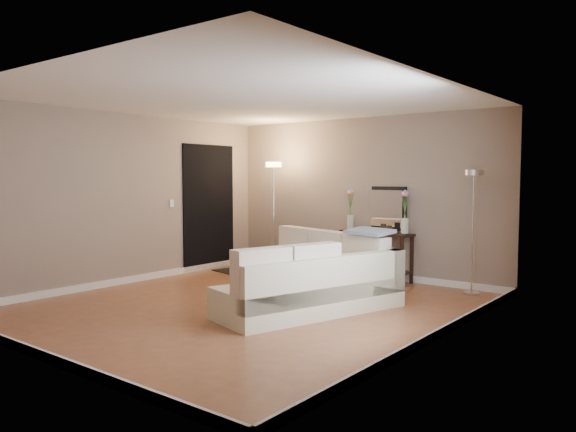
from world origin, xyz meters
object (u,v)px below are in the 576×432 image
Objects in this scene: console_table at (372,252)px; floor_lamp_unlit at (473,207)px; sectional_sofa at (312,277)px; floor_lamp_lit at (274,194)px.

floor_lamp_unlit reaches higher than console_table.
sectional_sofa reaches higher than console_table.
floor_lamp_unlit is (1.51, 1.71, 0.90)m from sectional_sofa.
sectional_sofa is 2.31× the size of console_table.
floor_lamp_lit is (-1.91, 1.52, 1.01)m from sectional_sofa.
sectional_sofa is at bearing -38.53° from floor_lamp_lit.
console_table is 0.68× the size of floor_lamp_lit.
console_table is (-0.17, 1.88, 0.11)m from sectional_sofa.
floor_lamp_lit is 3.42m from floor_lamp_unlit.
floor_lamp_unlit reaches higher than sectional_sofa.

